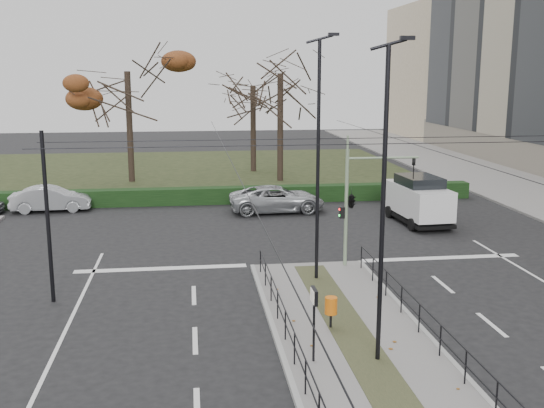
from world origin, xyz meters
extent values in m
plane|color=black|center=(0.00, 0.00, 0.00)|extent=(140.00, 140.00, 0.00)
cube|color=slate|center=(0.00, -2.50, 0.07)|extent=(4.40, 15.00, 0.14)
cube|color=slate|center=(18.00, 22.00, 0.07)|extent=(8.00, 90.00, 0.14)
cube|color=black|center=(-6.00, 32.00, 0.05)|extent=(38.00, 26.00, 0.10)
cube|color=black|center=(-6.00, 18.60, 0.50)|extent=(38.00, 1.00, 1.00)
cylinder|color=black|center=(-2.05, 4.00, 0.59)|extent=(0.04, 0.04, 0.90)
cylinder|color=black|center=(2.05, 4.00, 0.59)|extent=(0.04, 0.04, 0.90)
cylinder|color=black|center=(-2.05, -2.60, 1.04)|extent=(0.04, 13.20, 0.04)
cylinder|color=black|center=(2.05, -2.60, 1.04)|extent=(0.04, 13.20, 0.04)
cylinder|color=black|center=(-9.60, 2.00, 3.00)|extent=(0.14, 0.14, 6.00)
cylinder|color=black|center=(0.00, 1.00, 5.50)|extent=(20.00, 0.02, 0.02)
cylinder|color=black|center=(0.00, 3.00, 5.50)|extent=(20.00, 0.02, 0.02)
cylinder|color=black|center=(-3.50, -2.00, 5.30)|extent=(0.02, 34.00, 0.02)
cylinder|color=black|center=(3.50, -2.00, 5.30)|extent=(0.02, 34.00, 0.02)
cylinder|color=gray|center=(1.50, 4.50, 2.53)|extent=(0.15, 0.15, 4.78)
cylinder|color=gray|center=(2.97, 4.50, 4.55)|extent=(2.94, 0.09, 0.09)
imported|color=black|center=(4.26, 4.50, 4.09)|extent=(0.17, 0.19, 0.83)
imported|color=black|center=(1.70, 4.50, 2.90)|extent=(0.82, 1.86, 0.73)
cube|color=black|center=(1.33, 4.50, 2.34)|extent=(0.20, 0.15, 0.46)
sphere|color=#FF0C0C|center=(1.24, 4.50, 2.48)|extent=(0.10, 0.10, 0.10)
sphere|color=#0CE533|center=(1.24, 4.50, 2.23)|extent=(0.10, 0.10, 0.10)
cylinder|color=black|center=(-0.53, -1.91, 0.38)|extent=(0.08, 0.08, 0.48)
cylinder|color=#CD5C0C|center=(-0.53, -1.91, 0.87)|extent=(0.39, 0.39, 0.53)
cylinder|color=black|center=(-1.50, -4.12, 1.13)|extent=(0.07, 0.07, 1.97)
cube|color=black|center=(-1.50, -4.12, 2.01)|extent=(0.10, 0.54, 0.41)
cube|color=silver|center=(-1.56, -4.12, 2.01)|extent=(0.02, 0.47, 0.35)
cylinder|color=black|center=(0.27, -4.25, 4.35)|extent=(0.13, 0.13, 8.43)
cube|color=black|center=(0.74, -4.25, 8.72)|extent=(0.37, 0.15, 0.11)
cylinder|color=black|center=(-0.01, 2.93, 4.60)|extent=(0.13, 0.13, 8.93)
cube|color=black|center=(0.49, 2.93, 9.23)|extent=(0.39, 0.16, 0.11)
imported|color=#A0A3A8|center=(-12.79, 17.52, 0.74)|extent=(4.57, 1.82, 1.48)
imported|color=#A0A3A8|center=(0.23, 15.67, 0.76)|extent=(5.61, 2.79, 1.53)
cube|color=silver|center=(7.31, 11.88, 1.27)|extent=(2.31, 4.88, 1.54)
cube|color=black|center=(7.31, 11.88, 2.20)|extent=(2.01, 2.73, 0.72)
cube|color=black|center=(7.31, 11.88, 0.30)|extent=(2.35, 4.98, 0.18)
cylinder|color=black|center=(8.41, 10.37, 0.33)|extent=(0.26, 0.67, 0.66)
cylinder|color=black|center=(6.41, 10.24, 0.33)|extent=(0.26, 0.67, 0.66)
cylinder|color=black|center=(8.21, 13.51, 0.33)|extent=(0.26, 0.67, 0.66)
cylinder|color=black|center=(6.21, 13.38, 0.33)|extent=(0.26, 0.67, 0.66)
cylinder|color=black|center=(-8.99, 27.05, 4.07)|extent=(0.44, 0.44, 7.94)
ellipsoid|color=#502B12|center=(-8.99, 27.05, 8.04)|extent=(8.63, 8.63, 4.99)
cylinder|color=black|center=(0.40, 31.00, 3.52)|extent=(0.44, 0.44, 6.85)
cylinder|color=black|center=(1.88, 26.05, 4.00)|extent=(0.44, 0.44, 7.79)
camera|label=1|loc=(-4.71, -20.01, 7.84)|focal=42.00mm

